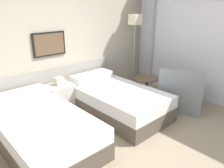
{
  "coord_description": "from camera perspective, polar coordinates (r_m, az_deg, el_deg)",
  "views": [
    {
      "loc": [
        -2.11,
        -1.68,
        1.99
      ],
      "look_at": [
        0.37,
        1.02,
        0.64
      ],
      "focal_mm": 35.0,
      "sensor_mm": 36.0,
      "label": 1
    }
  ],
  "objects": [
    {
      "name": "ground_plane",
      "position": [
        3.35,
        7.42,
        -16.39
      ],
      "size": [
        16.0,
        16.0,
        0.0
      ],
      "primitive_type": "plane",
      "color": "gray"
    },
    {
      "name": "wall_headboard",
      "position": [
        4.41,
        -13.85,
        10.62
      ],
      "size": [
        10.0,
        0.1,
        2.7
      ],
      "color": "#B7AD99",
      "rests_on": "ground_plane"
    },
    {
      "name": "bed_near_door",
      "position": [
        3.46,
        -18.11,
        -10.99
      ],
      "size": [
        1.11,
        1.97,
        0.62
      ],
      "color": "brown",
      "rests_on": "ground_plane"
    },
    {
      "name": "bed_near_window",
      "position": [
        4.21,
        0.95,
        -4.14
      ],
      "size": [
        1.11,
        1.97,
        0.62
      ],
      "color": "brown",
      "rests_on": "ground_plane"
    },
    {
      "name": "nightstand",
      "position": [
        4.34,
        -13.29,
        -3.46
      ],
      "size": [
        0.46,
        0.37,
        0.7
      ],
      "color": "beige",
      "rests_on": "ground_plane"
    },
    {
      "name": "floor_lamp",
      "position": [
        5.21,
        6.02,
        14.47
      ],
      "size": [
        0.24,
        0.24,
        1.77
      ],
      "color": "#9E9993",
      "rests_on": "ground_plane"
    },
    {
      "name": "side_table",
      "position": [
        4.61,
        9.01,
        -0.28
      ],
      "size": [
        0.5,
        0.5,
        0.56
      ],
      "color": "brown",
      "rests_on": "ground_plane"
    },
    {
      "name": "armchair",
      "position": [
        4.6,
        17.57,
        -2.51
      ],
      "size": [
        1.03,
        1.05,
        0.86
      ],
      "rotation": [
        0.0,
        0.0,
        2.0
      ],
      "color": "gray",
      "rests_on": "ground_plane"
    }
  ]
}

